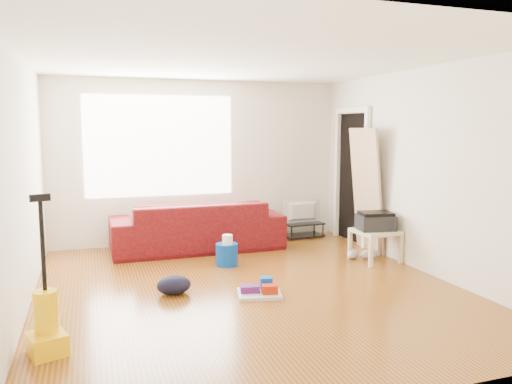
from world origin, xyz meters
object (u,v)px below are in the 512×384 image
object	(u,v)px
side_table	(375,235)
cleaning_tray	(260,290)
sofa	(198,249)
bucket	(227,265)
vacuum	(46,324)
tv_stand	(303,229)
backpack	(174,294)

from	to	relation	value
side_table	cleaning_tray	distance (m)	2.09
sofa	cleaning_tray	bearing A→B (deg)	95.40
bucket	vacuum	xyz separation A→B (m)	(-2.02, -2.01, 0.23)
tv_stand	backpack	world-z (taller)	tv_stand
side_table	cleaning_tray	bearing A→B (deg)	-156.81
bucket	vacuum	distance (m)	2.85
cleaning_tray	tv_stand	bearing A→B (deg)	57.19
side_table	vacuum	distance (m)	4.26
side_table	bucket	bearing A→B (deg)	167.61
sofa	side_table	world-z (taller)	side_table
backpack	vacuum	bearing A→B (deg)	-144.09
cleaning_tray	vacuum	world-z (taller)	vacuum
sofa	backpack	distance (m)	2.01
tv_stand	vacuum	distance (m)	4.89
tv_stand	cleaning_tray	bearing A→B (deg)	-126.23
tv_stand	vacuum	world-z (taller)	vacuum
vacuum	sofa	bearing A→B (deg)	39.73
tv_stand	side_table	distance (m)	1.72
vacuum	tv_stand	bearing A→B (deg)	23.05
vacuum	cleaning_tray	bearing A→B (deg)	1.85
side_table	backpack	xyz separation A→B (m)	(-2.77, -0.50, -0.36)
sofa	cleaning_tray	xyz separation A→B (m)	(0.21, -2.22, 0.05)
sofa	side_table	bearing A→B (deg)	146.43
tv_stand	backpack	xyz separation A→B (m)	(-2.47, -2.17, -0.13)
sofa	cleaning_tray	world-z (taller)	sofa
tv_stand	cleaning_tray	xyz separation A→B (m)	(-1.60, -2.49, -0.08)
side_table	cleaning_tray	xyz separation A→B (m)	(-1.90, -0.82, -0.31)
vacuum	bucket	bearing A→B (deg)	26.19
cleaning_tray	vacuum	size ratio (longest dim) A/B	0.41
bucket	backpack	distance (m)	1.24
cleaning_tray	side_table	bearing A→B (deg)	23.19
bucket	sofa	bearing A→B (deg)	100.43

